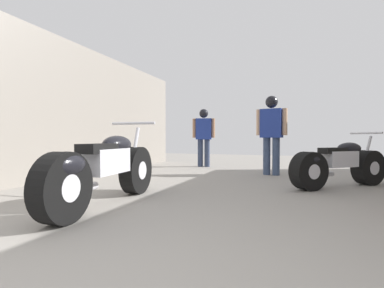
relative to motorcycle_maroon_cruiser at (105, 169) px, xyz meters
The scene contains 6 objects.
ground_plane 2.17m from the motorcycle_maroon_cruiser, 58.34° to the left, with size 18.56×18.56×0.00m, color gray.
garage_partition_left 2.97m from the motorcycle_maroon_cruiser, 140.09° to the left, with size 0.08×8.51×2.73m, color gray.
motorcycle_maroon_cruiser is the anchor object (origin of this frame).
motorcycle_black_naked 3.61m from the motorcycle_maroon_cruiser, 41.02° to the left, with size 1.56×1.48×0.90m.
mechanic_in_blue 4.00m from the motorcycle_maroon_cruiser, 66.65° to the left, with size 0.68×0.32×1.71m.
mechanic_with_helmet 4.91m from the motorcycle_maroon_cruiser, 94.35° to the left, with size 0.64×0.31×1.62m.
Camera 1 is at (0.99, -0.70, 0.79)m, focal length 26.75 mm.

